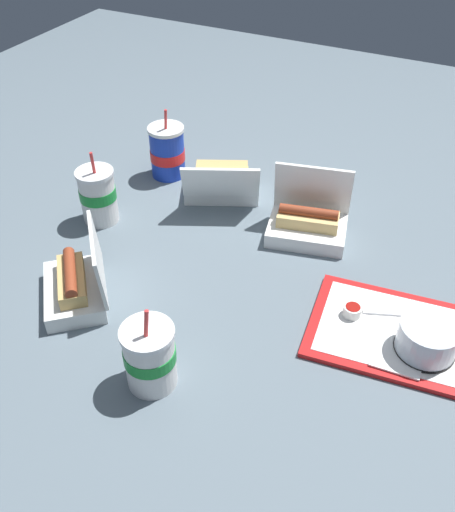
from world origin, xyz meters
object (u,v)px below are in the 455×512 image
Objects in this scene: soda_cup_right at (150,356)px; soda_cup_left at (167,152)px; clamshell_hotdog_center at (308,222)px; food_tray at (397,334)px; clamshell_hotdog_right at (77,284)px; plastic_fork at (388,313)px; ketchup_cup at (352,310)px; clamshell_sandwich_front at (222,183)px; soda_cup_front at (98,195)px; cake_container at (427,339)px.

soda_cup_right is 0.78m from soda_cup_left.
soda_cup_right reaches higher than clamshell_hotdog_center.
soda_cup_left reaches higher than food_tray.
clamshell_hotdog_center is at bearing 49.78° from clamshell_hotdog_right.
food_tray is at bearing -39.82° from clamshell_hotdog_center.
clamshell_hotdog_right is (-0.65, -0.25, 0.03)m from plastic_fork.
plastic_fork is 0.49× the size of clamshell_hotdog_center.
clamshell_hotdog_right is at bearing -159.90° from ketchup_cup.
food_tray is 1.51× the size of clamshell_sandwich_front.
soda_cup_front is at bearing 175.24° from food_tray.
soda_cup_right is at bearing -100.41° from clamshell_hotdog_center.
clamshell_hotdog_center is at bearing 128.59° from ketchup_cup.
soda_cup_left is (-0.83, 0.38, 0.03)m from cake_container.
ketchup_cup is at bearing 20.10° from clamshell_hotdog_right.
plastic_fork is (-0.09, 0.07, -0.03)m from cake_container.
plastic_fork reaches higher than food_tray.
cake_container is 3.10× the size of ketchup_cup.
cake_container reaches higher than ketchup_cup.
ketchup_cup is at bearing -5.07° from soda_cup_front.
soda_cup_right is at bearing -140.51° from food_tray.
soda_cup_front is at bearing 157.38° from plastic_fork.
food_tray is 0.85m from soda_cup_left.
soda_cup_left is at bearing 118.63° from soda_cup_right.
clamshell_hotdog_center is 0.59m from soda_cup_right.
soda_cup_right is (-0.40, -0.33, 0.07)m from food_tray.
soda_cup_right is (-0.11, -0.58, 0.03)m from clamshell_hotdog_center.
clamshell_hotdog_right is 0.31m from soda_cup_right.
soda_cup_right is at bearing -74.87° from clamshell_sandwich_front.
clamshell_hotdog_right is at bearing -179.74° from plastic_fork.
cake_container is 0.58× the size of soda_cup_left.
food_tray is at bearing 39.49° from soda_cup_right.
clamshell_hotdog_right reaches higher than cake_container.
clamshell_hotdog_right is (-0.74, -0.18, -0.01)m from cake_container.
clamshell_hotdog_right reaches higher than ketchup_cup.
soda_cup_right is at bearing -131.70° from ketchup_cup.
clamshell_hotdog_right is (-0.68, -0.21, 0.03)m from food_tray.
cake_container is 0.88m from soda_cup_front.
clamshell_hotdog_center is 1.05× the size of soda_cup_left.
plastic_fork is 0.51× the size of soda_cup_left.
plastic_fork is at bearing 21.07° from clamshell_hotdog_right.
soda_cup_right is 0.96× the size of soda_cup_front.
soda_cup_right reaches higher than ketchup_cup.
food_tray is 0.05m from plastic_fork.
soda_cup_front is (-0.24, -0.24, 0.03)m from clamshell_sandwich_front.
clamshell_hotdog_center is (-0.30, 0.25, 0.03)m from food_tray.
soda_cup_right is (0.28, -0.13, 0.03)m from clamshell_hotdog_right.
clamshell_hotdog_right reaches higher than clamshell_sandwich_front.
ketchup_cup is (-0.10, 0.00, 0.02)m from food_tray.
soda_cup_front is (-0.72, 0.06, 0.05)m from ketchup_cup.
clamshell_hotdog_center is at bearing 79.59° from soda_cup_right.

